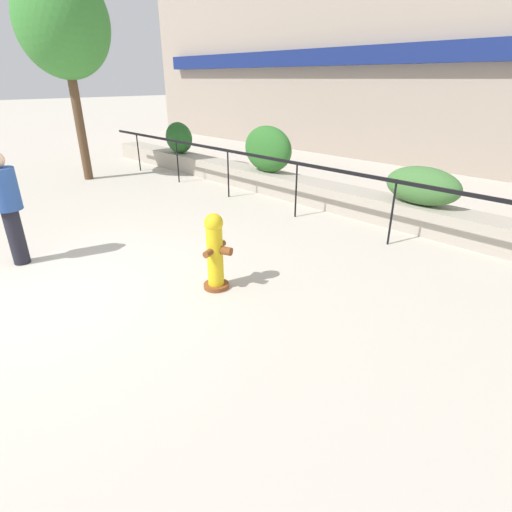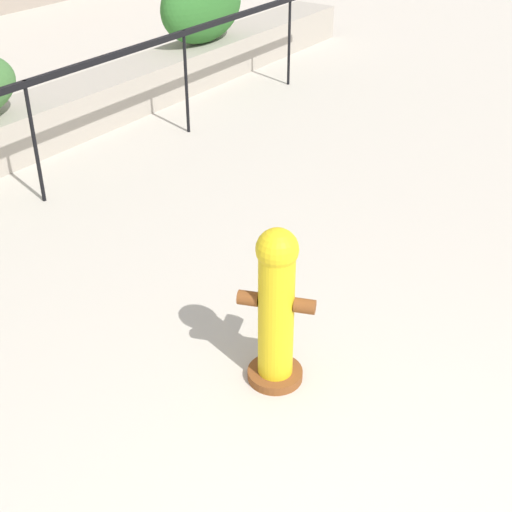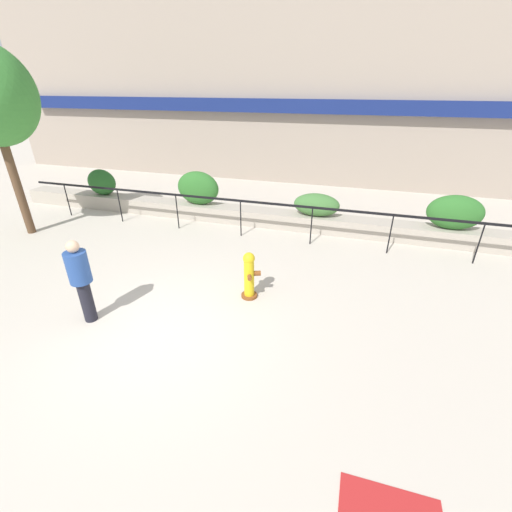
% 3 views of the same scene
% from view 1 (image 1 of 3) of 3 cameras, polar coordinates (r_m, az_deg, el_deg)
% --- Properties ---
extents(ground_plane, '(120.00, 120.00, 0.00)m').
position_cam_1_polar(ground_plane, '(5.98, -26.79, -5.37)').
color(ground_plane, beige).
extents(building_facade, '(30.00, 1.36, 8.00)m').
position_cam_1_polar(building_facade, '(14.33, 27.51, 26.93)').
color(building_facade, gray).
rests_on(building_facade, ground).
extents(planter_wall_low, '(18.00, 0.70, 0.50)m').
position_cam_1_polar(planter_wall_low, '(9.28, 10.13, 8.52)').
color(planter_wall_low, '#ADA393').
rests_on(planter_wall_low, ground).
extents(fence_railing_segment, '(15.00, 0.05, 1.15)m').
position_cam_1_polar(fence_railing_segment, '(8.25, 5.88, 12.34)').
color(fence_railing_segment, black).
rests_on(fence_railing_segment, ground).
extents(hedge_bush_0, '(1.12, 0.64, 0.94)m').
position_cam_1_polar(hedge_bush_0, '(13.29, -10.97, 16.26)').
color(hedge_bush_0, '#235B23').
rests_on(hedge_bush_0, planter_wall_low).
extents(hedge_bush_1, '(1.47, 0.69, 1.12)m').
position_cam_1_polar(hedge_bush_1, '(10.30, 1.68, 15.02)').
color(hedge_bush_1, '#2D6B28').
rests_on(hedge_bush_1, planter_wall_low).
extents(hedge_bush_2, '(1.42, 0.70, 0.70)m').
position_cam_1_polar(hedge_bush_2, '(8.13, 22.70, 9.24)').
color(hedge_bush_2, '#427538').
rests_on(hedge_bush_2, planter_wall_low).
extents(fire_hydrant, '(0.48, 0.47, 1.08)m').
position_cam_1_polar(fire_hydrant, '(5.38, -5.86, 0.69)').
color(fire_hydrant, brown).
rests_on(fire_hydrant, ground).
extents(street_tree, '(2.51, 2.26, 5.26)m').
position_cam_1_polar(street_tree, '(12.56, -25.91, 27.64)').
color(street_tree, brown).
rests_on(street_tree, ground).
extents(pedestrian, '(0.56, 0.56, 1.73)m').
position_cam_1_polar(pedestrian, '(7.03, -32.01, 6.49)').
color(pedestrian, black).
rests_on(pedestrian, ground).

